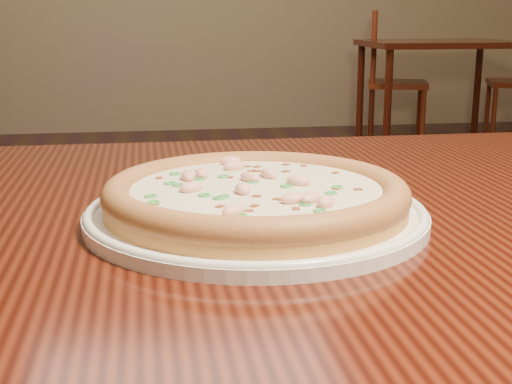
{
  "coord_description": "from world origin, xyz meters",
  "views": [
    {
      "loc": [
        -0.2,
        -1.3,
        0.95
      ],
      "look_at": [
        -0.09,
        -0.65,
        0.78
      ],
      "focal_mm": 50.0,
      "sensor_mm": 36.0,
      "label": 1
    }
  ],
  "objects": [
    {
      "name": "plate",
      "position": [
        -0.09,
        -0.65,
        0.76
      ],
      "size": [
        0.33,
        0.33,
        0.02
      ],
      "color": "white",
      "rests_on": "hero_table"
    },
    {
      "name": "pizza",
      "position": [
        -0.09,
        -0.65,
        0.78
      ],
      "size": [
        0.29,
        0.29,
        0.03
      ],
      "color": "gold",
      "rests_on": "plate"
    },
    {
      "name": "hero_table",
      "position": [
        0.03,
        -0.6,
        0.65
      ],
      "size": [
        1.2,
        0.8,
        0.75
      ],
      "color": "black",
      "rests_on": "ground"
    },
    {
      "name": "chair_c",
      "position": [
        1.58,
        3.71,
        0.44
      ],
      "size": [
        0.53,
        0.53,
        0.95
      ],
      "color": "#5F250E",
      "rests_on": "ground"
    },
    {
      "name": "bg_table_right",
      "position": [
        1.81,
        3.39,
        0.65
      ],
      "size": [
        1.0,
        0.7,
        0.75
      ],
      "color": "black",
      "rests_on": "ground"
    }
  ]
}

